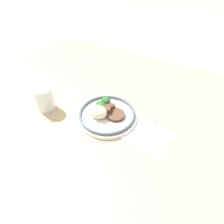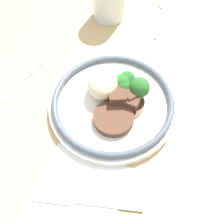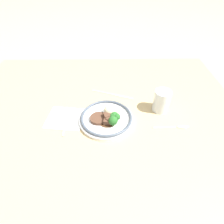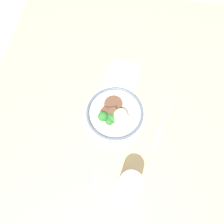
# 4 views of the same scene
# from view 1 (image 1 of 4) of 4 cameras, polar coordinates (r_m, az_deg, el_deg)

# --- Properties ---
(ground_plane) EXTENTS (8.00, 8.00, 0.00)m
(ground_plane) POSITION_cam_1_polar(r_m,az_deg,el_deg) (0.89, -0.05, -5.03)
(ground_plane) COLOR tan
(dining_table) EXTENTS (1.36, 1.14, 0.04)m
(dining_table) POSITION_cam_1_polar(r_m,az_deg,el_deg) (0.88, -0.05, -4.12)
(dining_table) COLOR tan
(dining_table) RESTS_ON ground
(napkin) EXTENTS (0.18, 0.16, 0.00)m
(napkin) POSITION_cam_1_polar(r_m,az_deg,el_deg) (0.83, 9.49, -6.29)
(napkin) COLOR white
(napkin) RESTS_ON dining_table
(plate) EXTENTS (0.24, 0.24, 0.07)m
(plate) POSITION_cam_1_polar(r_m,az_deg,el_deg) (0.88, -1.55, -0.40)
(plate) COLOR white
(plate) RESTS_ON dining_table
(juice_glass) EXTENTS (0.07, 0.07, 0.10)m
(juice_glass) POSITION_cam_1_polar(r_m,az_deg,el_deg) (0.94, -17.14, 3.01)
(juice_glass) COLOR #F4AD19
(juice_glass) RESTS_ON dining_table
(fork) EXTENTS (0.03, 0.18, 0.00)m
(fork) POSITION_cam_1_polar(r_m,az_deg,el_deg) (0.83, 9.75, -6.22)
(fork) COLOR #ADADB2
(fork) RESTS_ON napkin
(knife) EXTENTS (0.22, 0.09, 0.00)m
(knife) POSITION_cam_1_polar(r_m,az_deg,el_deg) (0.80, -10.18, -8.86)
(knife) COLOR #ADADB2
(knife) RESTS_ON dining_table
(spoon) EXTENTS (0.16, 0.02, 0.01)m
(spoon) POSITION_cam_1_polar(r_m,az_deg,el_deg) (1.06, -14.98, 5.69)
(spoon) COLOR #ADADB2
(spoon) RESTS_ON dining_table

